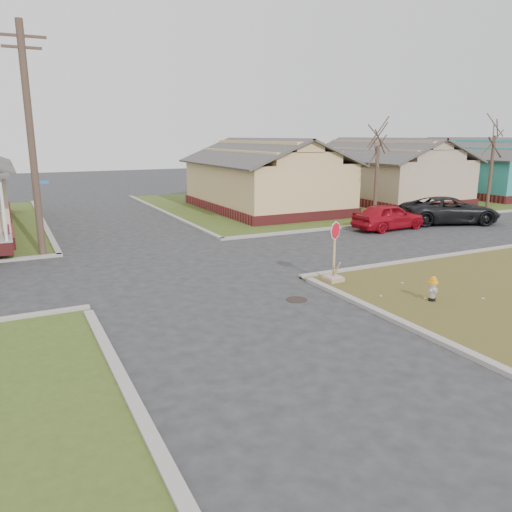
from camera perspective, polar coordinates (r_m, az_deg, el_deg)
name	(u,v)px	position (r m, az deg, el deg)	size (l,w,h in m)	color
ground	(223,306)	(14.58, -3.83, -5.70)	(120.00, 120.00, 0.00)	#252628
verge_far_right	(389,197)	(41.35, 15.01, 6.51)	(37.00, 19.00, 0.05)	#384B1A
curbs	(171,266)	(19.09, -9.68, -1.18)	(80.00, 40.00, 0.12)	gray
manhole	(297,300)	(15.10, 4.66, -4.99)	(0.64, 0.64, 0.01)	black
side_house_yellow	(265,177)	(33.07, 1.02, 9.06)	(7.60, 11.60, 4.70)	maroon
side_house_tan	(384,172)	(38.72, 14.43, 9.31)	(7.60, 11.60, 4.70)	maroon
side_house_teal	(478,168)	(45.88, 24.06, 9.18)	(7.60, 11.60, 4.70)	maroon
utility_pole	(31,139)	(21.63, -24.31, 12.05)	(1.80, 0.28, 9.00)	#453328
tree_mid_right	(376,183)	(30.06, 13.57, 8.16)	(0.22, 0.22, 4.20)	#453328
tree_far_right	(491,172)	(37.44, 25.25, 8.69)	(0.22, 0.22, 4.76)	#453328
fire_hydrant	(433,287)	(15.60, 19.57, -3.39)	(0.28, 0.28, 0.75)	black
stop_sign	(334,268)	(16.87, 8.86, -1.40)	(0.58, 0.56, 2.04)	#A57859
red_sedan	(388,216)	(27.05, 14.89, 4.39)	(1.63, 4.06, 1.38)	#A40B19
dark_pickup	(450,210)	(30.05, 21.29, 4.90)	(2.46, 5.34, 1.48)	black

